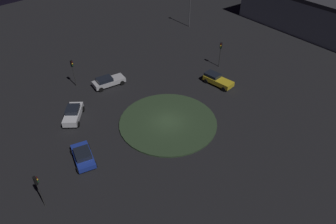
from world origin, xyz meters
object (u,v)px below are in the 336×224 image
car_white (73,113)px  traffic_light_west (73,68)px  traffic_light_north (221,50)px  car_yellow (217,80)px  traffic_light_south (38,186)px  car_silver (108,81)px  car_blue (83,156)px

car_white → traffic_light_west: bearing=9.8°
car_white → traffic_light_north: bearing=-57.9°
traffic_light_west → car_yellow: bearing=33.4°
car_yellow → traffic_light_north: traffic_light_north is taller
car_white → traffic_light_north: traffic_light_north is taller
traffic_light_south → car_yellow: bearing=1.6°
car_silver → traffic_light_north: bearing=-14.1°
car_yellow → traffic_light_north: 5.81m
car_white → traffic_light_west: (-6.27, 4.59, 2.10)m
traffic_light_south → traffic_light_west: bearing=48.8°
car_blue → traffic_light_north: traffic_light_north is taller
traffic_light_north → traffic_light_south: (3.32, -32.52, -0.04)m
car_blue → traffic_light_south: traffic_light_south is taller
car_white → traffic_light_south: (9.08, -9.17, 2.06)m
car_white → traffic_light_west: traffic_light_west is taller
car_yellow → car_blue: bearing=-92.9°
car_silver → traffic_light_north: size_ratio=1.19×
car_blue → traffic_light_south: bearing=132.3°
car_white → traffic_light_south: 13.07m
traffic_light_north → traffic_light_south: 32.68m
traffic_light_south → traffic_light_north: bearing=6.5°
car_silver → traffic_light_west: (-3.42, -3.20, 2.17)m
traffic_light_west → traffic_light_south: 20.62m
car_yellow → car_white: car_white is taller
traffic_light_west → car_white: bearing=-46.4°
car_white → traffic_light_north: size_ratio=1.04×
car_white → traffic_light_south: size_ratio=1.05×
car_yellow → traffic_light_south: size_ratio=1.10×
car_yellow → car_white: 20.64m
traffic_light_north → traffic_light_south: bearing=-6.6°
traffic_light_north → car_blue: bearing=-9.9°
car_silver → car_blue: car_silver is taller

